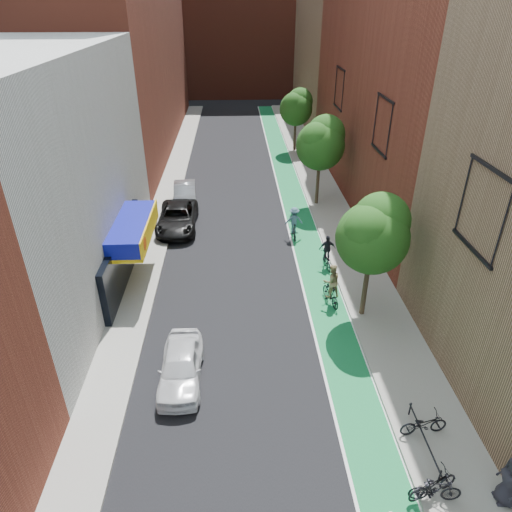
{
  "coord_description": "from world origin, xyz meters",
  "views": [
    {
      "loc": [
        -0.59,
        -8.16,
        13.98
      ],
      "look_at": [
        0.47,
        13.64,
        1.5
      ],
      "focal_mm": 32.0,
      "sensor_mm": 36.0,
      "label": 1
    }
  ],
  "objects": [
    {
      "name": "bike_lane",
      "position": [
        4.0,
        26.0,
        0.01
      ],
      "size": [
        2.0,
        68.0,
        0.01
      ],
      "primitive_type": "cube",
      "color": "#147335",
      "rests_on": "ground"
    },
    {
      "name": "sidewalk_left",
      "position": [
        -6.0,
        26.0,
        0.07
      ],
      "size": [
        2.0,
        68.0,
        0.15
      ],
      "primitive_type": "cube",
      "color": "gray",
      "rests_on": "ground"
    },
    {
      "name": "sidewalk_right",
      "position": [
        6.5,
        26.0,
        0.07
      ],
      "size": [
        3.0,
        68.0,
        0.15
      ],
      "primitive_type": "cube",
      "color": "gray",
      "rests_on": "ground"
    },
    {
      "name": "building_left_white",
      "position": [
        -11.0,
        14.0,
        6.0
      ],
      "size": [
        8.0,
        20.0,
        12.0
      ],
      "primitive_type": "cube",
      "color": "silver",
      "rests_on": "ground"
    },
    {
      "name": "building_left_far_red",
      "position": [
        -11.0,
        42.0,
        11.0
      ],
      "size": [
        8.0,
        36.0,
        22.0
      ],
      "primitive_type": "cube",
      "color": "maroon",
      "rests_on": "ground"
    },
    {
      "name": "building_right_mid_red",
      "position": [
        12.0,
        26.0,
        11.0
      ],
      "size": [
        8.0,
        28.0,
        22.0
      ],
      "primitive_type": "cube",
      "color": "maroon",
      "rests_on": "ground"
    },
    {
      "name": "building_right_far_tan",
      "position": [
        12.0,
        50.0,
        9.0
      ],
      "size": [
        8.0,
        20.0,
        18.0
      ],
      "primitive_type": "cube",
      "color": "#8C6B4C",
      "rests_on": "ground"
    },
    {
      "name": "building_far_closure",
      "position": [
        0.0,
        72.0,
        10.0
      ],
      "size": [
        30.0,
        14.0,
        20.0
      ],
      "primitive_type": "cube",
      "color": "maroon",
      "rests_on": "ground"
    },
    {
      "name": "tree_near",
      "position": [
        5.65,
        10.02,
        4.66
      ],
      "size": [
        3.4,
        3.36,
        6.42
      ],
      "color": "#332619",
      "rests_on": "ground"
    },
    {
      "name": "tree_mid",
      "position": [
        5.65,
        24.02,
        4.89
      ],
      "size": [
        3.55,
        3.53,
        6.74
      ],
      "color": "#332619",
      "rests_on": "ground"
    },
    {
      "name": "tree_far",
      "position": [
        5.65,
        38.02,
        4.5
      ],
      "size": [
        3.3,
        3.25,
        6.21
      ],
      "color": "#332619",
      "rests_on": "ground"
    },
    {
      "name": "parked_car_white",
      "position": [
        -3.0,
        6.02,
        0.72
      ],
      "size": [
        1.71,
        4.25,
        1.45
      ],
      "primitive_type": "imported",
      "rotation": [
        0.0,
        0.0,
        0.0
      ],
      "color": "silver",
      "rests_on": "ground"
    },
    {
      "name": "parked_car_black",
      "position": [
        -4.6,
        20.46,
        0.78
      ],
      "size": [
        2.61,
        5.61,
        1.55
      ],
      "primitive_type": "imported",
      "rotation": [
        0.0,
        0.0,
        0.01
      ],
      "color": "black",
      "rests_on": "ground"
    },
    {
      "name": "parked_car_silver",
      "position": [
        -4.46,
        24.81,
        0.77
      ],
      "size": [
        1.99,
        4.78,
        1.54
      ],
      "primitive_type": "imported",
      "rotation": [
        0.0,
        0.0,
        0.08
      ],
      "color": "gray",
      "rests_on": "ground"
    },
    {
      "name": "cyclist_lane_near",
      "position": [
        4.22,
        11.2,
        0.94
      ],
      "size": [
        1.05,
        1.9,
        2.22
      ],
      "rotation": [
        0.0,
        0.0,
        3.38
      ],
      "color": "black",
      "rests_on": "ground"
    },
    {
      "name": "cyclist_lane_mid",
      "position": [
        4.7,
        14.85,
        0.75
      ],
      "size": [
        0.98,
        1.69,
        1.99
      ],
      "rotation": [
        0.0,
        0.0,
        3.19
      ],
      "color": "black",
      "rests_on": "ground"
    },
    {
      "name": "cyclist_lane_far",
      "position": [
        3.2,
        18.67,
        0.93
      ],
      "size": [
        1.16,
        1.87,
        2.13
      ],
      "rotation": [
        0.0,
        0.0,
        3.16
      ],
      "color": "black",
      "rests_on": "ground"
    },
    {
      "name": "parked_bike_near",
      "position": [
        5.4,
        0.43,
        0.63
      ],
      "size": [
        1.92,
        1.19,
        0.95
      ],
      "primitive_type": "imported",
      "rotation": [
        0.0,
        0.0,
        1.9
      ],
      "color": "black",
      "rests_on": "sidewalk_right"
    },
    {
      "name": "parked_bike_mid",
      "position": [
        5.4,
        0.23,
        0.65
      ],
      "size": [
        1.69,
        0.59,
        1.0
      ],
      "primitive_type": "imported",
      "rotation": [
        0.0,
        0.0,
        1.5
      ],
      "color": "black",
      "rests_on": "sidewalk_right"
    },
    {
      "name": "parked_bike_far",
      "position": [
        5.98,
        2.75,
        0.61
      ],
      "size": [
        1.81,
        0.78,
        0.93
      ],
      "primitive_type": "imported",
      "rotation": [
        0.0,
        0.0,
        1.67
      ],
      "color": "black",
      "rests_on": "sidewalk_right"
    },
    {
      "name": "pedestrian",
      "position": [
        7.6,
        0.13,
        1.1
      ],
      "size": [
        0.67,
        0.97,
        1.91
      ],
      "primitive_type": "imported",
      "rotation": [
        0.0,
        0.0,
        -1.64
      ],
      "color": "#222129",
      "rests_on": "sidewalk_right"
    }
  ]
}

